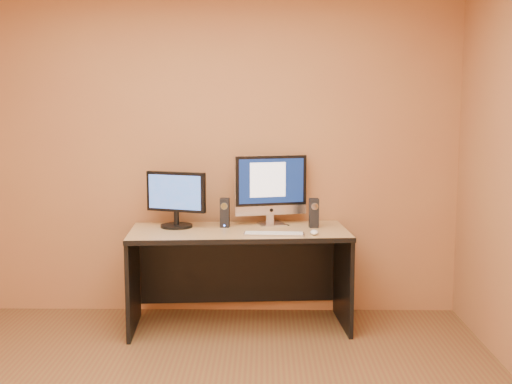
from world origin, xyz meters
TOP-DOWN VIEW (x-y plane):
  - walls at (0.00, 0.00)m, footprint 4.00×4.00m
  - desk at (0.26, 1.59)m, footprint 1.67×0.83m
  - imac at (0.51, 1.80)m, footprint 0.61×0.35m
  - second_monitor at (-0.22, 1.70)m, footprint 0.54×0.38m
  - speaker_left at (0.15, 1.71)m, footprint 0.07×0.08m
  - speaker_right at (0.83, 1.70)m, footprint 0.07×0.08m
  - keyboard at (0.52, 1.41)m, footprint 0.44×0.14m
  - mouse at (0.81, 1.42)m, footprint 0.06×0.11m
  - cable_a at (0.59, 1.86)m, footprint 0.12×0.20m
  - cable_b at (0.52, 1.88)m, footprint 0.10×0.16m

SIDE VIEW (x-z plane):
  - desk at x=0.26m, z-range 0.00..0.75m
  - cable_a at x=0.59m, z-range 0.75..0.76m
  - cable_b at x=0.52m, z-range 0.75..0.76m
  - keyboard at x=0.52m, z-range 0.75..0.77m
  - mouse at x=0.81m, z-range 0.75..0.78m
  - speaker_left at x=0.15m, z-range 0.75..0.97m
  - speaker_right at x=0.83m, z-range 0.75..0.97m
  - second_monitor at x=-0.22m, z-range 0.75..1.17m
  - imac at x=0.51m, z-range 0.75..1.30m
  - walls at x=0.00m, z-range 0.00..2.60m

